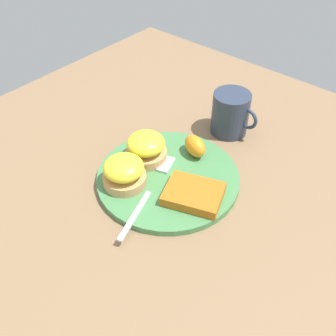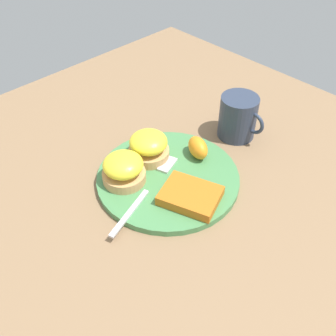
{
  "view_description": "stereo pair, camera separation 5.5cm",
  "coord_description": "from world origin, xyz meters",
  "px_view_note": "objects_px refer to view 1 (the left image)",
  "views": [
    {
      "loc": [
        0.38,
        -0.44,
        0.57
      ],
      "look_at": [
        0.0,
        0.0,
        0.03
      ],
      "focal_mm": 42.0,
      "sensor_mm": 36.0,
      "label": 1
    },
    {
      "loc": [
        0.42,
        -0.41,
        0.57
      ],
      "look_at": [
        0.0,
        0.0,
        0.03
      ],
      "focal_mm": 42.0,
      "sensor_mm": 36.0,
      "label": 2
    }
  ],
  "objects_px": {
    "cup": "(229,113)",
    "fork": "(151,189)",
    "sandwich_benedict_left": "(146,148)",
    "orange_wedge": "(194,145)",
    "sandwich_benedict_right": "(124,172)",
    "hashbrown_patty": "(193,194)"
  },
  "relations": [
    {
      "from": "sandwich_benedict_right",
      "to": "hashbrown_patty",
      "type": "distance_m",
      "value": 0.14
    },
    {
      "from": "orange_wedge",
      "to": "cup",
      "type": "height_order",
      "value": "cup"
    },
    {
      "from": "orange_wedge",
      "to": "fork",
      "type": "bearing_deg",
      "value": -88.19
    },
    {
      "from": "cup",
      "to": "fork",
      "type": "bearing_deg",
      "value": -88.88
    },
    {
      "from": "sandwich_benedict_left",
      "to": "orange_wedge",
      "type": "height_order",
      "value": "sandwich_benedict_left"
    },
    {
      "from": "fork",
      "to": "sandwich_benedict_right",
      "type": "bearing_deg",
      "value": -161.1
    },
    {
      "from": "fork",
      "to": "cup",
      "type": "height_order",
      "value": "cup"
    },
    {
      "from": "orange_wedge",
      "to": "hashbrown_patty",
      "type": "bearing_deg",
      "value": -52.54
    },
    {
      "from": "sandwich_benedict_left",
      "to": "orange_wedge",
      "type": "relative_size",
      "value": 1.45
    },
    {
      "from": "sandwich_benedict_left",
      "to": "cup",
      "type": "xyz_separation_m",
      "value": [
        0.07,
        0.21,
        0.01
      ]
    },
    {
      "from": "sandwich_benedict_left",
      "to": "fork",
      "type": "distance_m",
      "value": 0.1
    },
    {
      "from": "hashbrown_patty",
      "to": "cup",
      "type": "xyz_separation_m",
      "value": [
        -0.08,
        0.24,
        0.03
      ]
    },
    {
      "from": "sandwich_benedict_left",
      "to": "sandwich_benedict_right",
      "type": "bearing_deg",
      "value": -77.81
    },
    {
      "from": "sandwich_benedict_right",
      "to": "orange_wedge",
      "type": "height_order",
      "value": "sandwich_benedict_right"
    },
    {
      "from": "sandwich_benedict_left",
      "to": "hashbrown_patty",
      "type": "relative_size",
      "value": 0.8
    },
    {
      "from": "sandwich_benedict_right",
      "to": "fork",
      "type": "height_order",
      "value": "sandwich_benedict_right"
    },
    {
      "from": "hashbrown_patty",
      "to": "fork",
      "type": "xyz_separation_m",
      "value": [
        -0.08,
        -0.04,
        -0.01
      ]
    },
    {
      "from": "sandwich_benedict_right",
      "to": "orange_wedge",
      "type": "xyz_separation_m",
      "value": [
        0.05,
        0.16,
        -0.01
      ]
    },
    {
      "from": "sandwich_benedict_left",
      "to": "cup",
      "type": "bearing_deg",
      "value": 72.6
    },
    {
      "from": "hashbrown_patty",
      "to": "sandwich_benedict_left",
      "type": "bearing_deg",
      "value": 169.65
    },
    {
      "from": "sandwich_benedict_right",
      "to": "hashbrown_patty",
      "type": "xyz_separation_m",
      "value": [
        0.13,
        0.06,
        -0.02
      ]
    },
    {
      "from": "sandwich_benedict_right",
      "to": "hashbrown_patty",
      "type": "relative_size",
      "value": 0.8
    }
  ]
}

